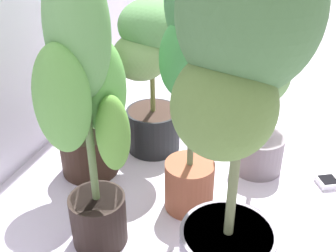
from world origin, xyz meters
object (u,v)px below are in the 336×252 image
at_px(potted_plant_back_center, 83,94).
at_px(potted_plant_center, 191,75).
at_px(potted_plant_back_left, 87,110).
at_px(potted_plant_back_right, 149,70).
at_px(potted_plant_front_right, 265,77).
at_px(potted_plant_front_left, 238,107).
at_px(hygrometer_box, 328,182).

relative_size(potted_plant_back_center, potted_plant_center, 0.70).
relative_size(potted_plant_back_left, potted_plant_back_right, 1.37).
height_order(potted_plant_center, potted_plant_front_right, potted_plant_center).
relative_size(potted_plant_back_center, potted_plant_front_right, 0.89).
distance_m(potted_plant_back_right, potted_plant_front_left, 0.83).
xyz_separation_m(potted_plant_center, potted_plant_front_left, (-0.31, -0.20, 0.08)).
height_order(potted_plant_back_left, potted_plant_front_left, potted_plant_front_left).
bearing_deg(potted_plant_back_left, hygrometer_box, -51.51).
bearing_deg(potted_plant_back_left, potted_plant_center, -40.84).
bearing_deg(potted_plant_center, potted_plant_front_right, -33.10).
xyz_separation_m(potted_plant_back_left, potted_plant_back_right, (0.59, 0.05, -0.12)).
distance_m(potted_plant_center, potted_plant_back_right, 0.45).
bearing_deg(potted_plant_front_left, potted_plant_center, 32.84).
distance_m(potted_plant_back_left, potted_plant_back_center, 0.44).
xyz_separation_m(potted_plant_back_center, potted_plant_center, (-0.09, -0.45, 0.18)).
distance_m(potted_plant_back_left, potted_plant_center, 0.35).
bearing_deg(potted_plant_front_right, potted_plant_back_right, 87.49).
xyz_separation_m(potted_plant_back_center, hygrometer_box, (0.23, -0.95, -0.35)).
relative_size(potted_plant_front_right, potted_plant_front_left, 0.73).
relative_size(potted_plant_center, potted_plant_back_right, 1.39).
distance_m(potted_plant_back_right, potted_plant_front_right, 0.47).
bearing_deg(potted_plant_front_left, potted_plant_back_center, 58.50).
distance_m(potted_plant_front_right, potted_plant_front_left, 0.64).
relative_size(potted_plant_back_left, potted_plant_front_right, 1.25).
bearing_deg(potted_plant_back_right, potted_plant_front_left, -143.51).
bearing_deg(potted_plant_center, potted_plant_back_right, 39.67).
bearing_deg(potted_plant_front_right, hygrometer_box, -88.38).
relative_size(potted_plant_back_left, potted_plant_back_center, 1.41).
height_order(potted_plant_back_right, hygrometer_box, potted_plant_back_right).
height_order(potted_plant_back_left, hygrometer_box, potted_plant_back_left).
height_order(potted_plant_back_left, potted_plant_front_right, potted_plant_back_left).
bearing_deg(potted_plant_center, potted_plant_front_left, -147.16).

